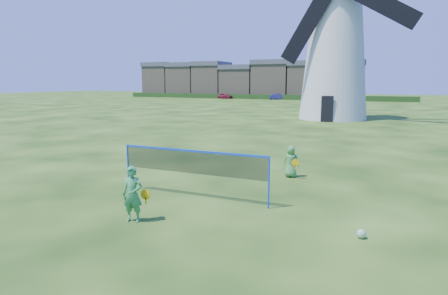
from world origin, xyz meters
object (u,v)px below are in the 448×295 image
play_ball (361,234)px  car_right (279,97)px  windmill (335,48)px  car_left (225,96)px  player_boy (291,161)px  badminton_net (192,163)px  player_girl (133,194)px

play_ball → car_right: car_right is taller
windmill → car_right: size_ratio=5.33×
windmill → car_left: 47.05m
windmill → player_boy: (2.21, -24.71, -6.18)m
badminton_net → player_boy: 4.52m
windmill → player_boy: bearing=-84.9°
badminton_net → car_right: 68.58m
player_girl → car_left: player_girl is taller
player_boy → car_right: (-18.64, 62.62, -0.00)m
windmill → car_right: windmill is taller
badminton_net → car_right: bearing=103.9°
play_ball → badminton_net: bearing=167.0°
badminton_net → player_girl: badminton_net is taller
car_left → player_girl: bearing=-148.5°
car_left → car_right: car_right is taller
car_right → windmill: bearing=-171.8°
windmill → player_boy: 25.57m
player_girl → car_left: 73.77m
player_boy → car_left: (-30.33, 61.92, -0.04)m
windmill → car_left: bearing=127.1°
player_girl → player_boy: bearing=55.0°
player_girl → car_left: size_ratio=0.44×
car_right → player_boy: bearing=-178.6°
player_boy → play_ball: player_boy is taller
badminton_net → player_girl: (-0.42, -2.48, -0.40)m
player_boy → play_ball: size_ratio=5.56×
badminton_net → car_right: size_ratio=1.36×
windmill → play_ball: windmill is taller
windmill → badminton_net: 29.21m
windmill → badminton_net: bearing=-89.9°
windmill → car_left: windmill is taller
badminton_net → player_boy: bearing=61.4°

